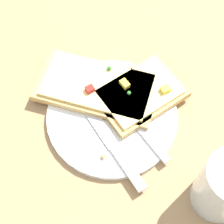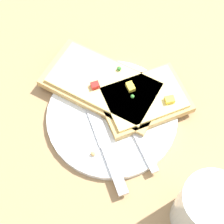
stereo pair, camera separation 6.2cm
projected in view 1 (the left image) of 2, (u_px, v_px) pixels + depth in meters
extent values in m
plane|color=#9E7A51|center=(112.00, 118.00, 0.64)|extent=(4.00, 4.00, 0.00)
cylinder|color=white|center=(112.00, 116.00, 0.63)|extent=(0.22, 0.22, 0.01)
cube|color=#B7B7BC|center=(143.00, 132.00, 0.61)|extent=(0.03, 0.13, 0.01)
cube|color=#B7B7BC|center=(112.00, 94.00, 0.64)|extent=(0.03, 0.05, 0.01)
cube|color=#B7B7BC|center=(105.00, 76.00, 0.66)|extent=(0.01, 0.03, 0.00)
cube|color=#B7B7BC|center=(101.00, 78.00, 0.66)|extent=(0.01, 0.03, 0.00)
cube|color=#B7B7BC|center=(98.00, 80.00, 0.65)|extent=(0.01, 0.03, 0.00)
cube|color=#B7B7BC|center=(94.00, 82.00, 0.65)|extent=(0.01, 0.03, 0.00)
cube|color=#B7B7BC|center=(128.00, 168.00, 0.58)|extent=(0.02, 0.08, 0.01)
cube|color=#B7B7BC|center=(93.00, 115.00, 0.62)|extent=(0.03, 0.14, 0.00)
cube|color=tan|center=(98.00, 88.00, 0.64)|extent=(0.22, 0.22, 0.01)
cube|color=#E5CC7A|center=(97.00, 85.00, 0.63)|extent=(0.19, 0.19, 0.01)
cube|color=yellow|center=(125.00, 84.00, 0.63)|extent=(0.01, 0.02, 0.01)
cube|color=red|center=(90.00, 89.00, 0.62)|extent=(0.01, 0.01, 0.01)
sphere|color=#388433|center=(109.00, 68.00, 0.64)|extent=(0.01, 0.01, 0.01)
cube|color=tan|center=(140.00, 94.00, 0.64)|extent=(0.16, 0.12, 0.01)
cube|color=#E5CC7A|center=(140.00, 91.00, 0.63)|extent=(0.14, 0.10, 0.01)
cube|color=yellow|center=(165.00, 89.00, 0.62)|extent=(0.02, 0.01, 0.01)
sphere|color=#388433|center=(129.00, 93.00, 0.62)|extent=(0.01, 0.01, 0.01)
sphere|color=tan|center=(103.00, 156.00, 0.59)|extent=(0.01, 0.01, 0.01)
sphere|color=tan|center=(152.00, 102.00, 0.63)|extent=(0.01, 0.01, 0.01)
sphere|color=tan|center=(138.00, 117.00, 0.62)|extent=(0.01, 0.01, 0.01)
sphere|color=tan|center=(119.00, 89.00, 0.64)|extent=(0.01, 0.01, 0.01)
sphere|color=tan|center=(143.00, 128.00, 0.61)|extent=(0.01, 0.01, 0.01)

